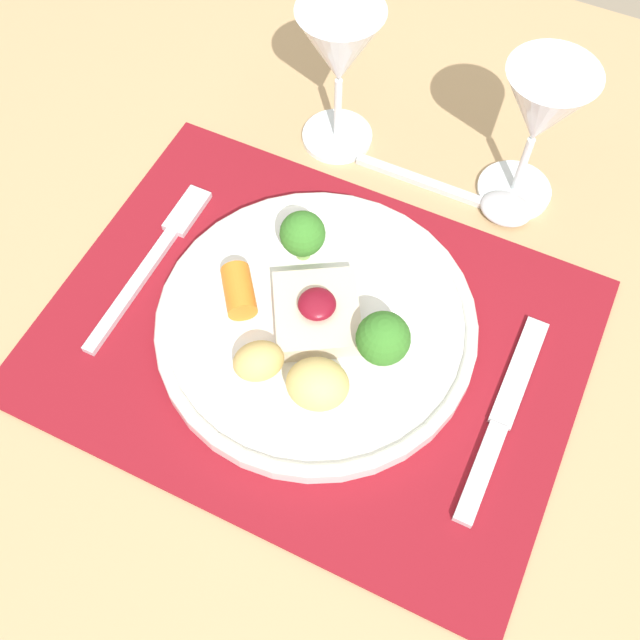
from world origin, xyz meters
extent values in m
plane|color=gray|center=(0.00, 0.00, 0.00)|extent=(8.00, 8.00, 0.00)
cube|color=tan|center=(0.00, 0.00, 0.75)|extent=(1.16, 1.11, 0.03)
cylinder|color=tan|center=(-0.51, 0.49, 0.37)|extent=(0.06, 0.06, 0.74)
cube|color=maroon|center=(0.00, 0.00, 0.77)|extent=(0.47, 0.36, 0.00)
cylinder|color=white|center=(0.00, 0.01, 0.78)|extent=(0.29, 0.29, 0.02)
torus|color=white|center=(0.00, 0.01, 0.79)|extent=(0.29, 0.29, 0.01)
cube|color=beige|center=(0.00, 0.01, 0.80)|extent=(0.10, 0.11, 0.02)
ellipsoid|color=maroon|center=(0.00, 0.01, 0.81)|extent=(0.03, 0.03, 0.01)
cylinder|color=#84B256|center=(0.07, 0.00, 0.79)|extent=(0.01, 0.01, 0.02)
sphere|color=#387A28|center=(0.07, 0.00, 0.82)|extent=(0.05, 0.05, 0.05)
cylinder|color=#84B256|center=(-0.04, 0.07, 0.79)|extent=(0.01, 0.01, 0.02)
sphere|color=#387A28|center=(-0.04, 0.07, 0.82)|extent=(0.04, 0.04, 0.04)
cylinder|color=orange|center=(-0.07, 0.00, 0.80)|extent=(0.05, 0.05, 0.03)
ellipsoid|color=#DBBC6B|center=(0.03, -0.06, 0.81)|extent=(0.06, 0.06, 0.04)
ellipsoid|color=tan|center=(-0.02, -0.06, 0.80)|extent=(0.06, 0.05, 0.04)
cube|color=silver|center=(-0.17, -0.03, 0.77)|extent=(0.01, 0.15, 0.01)
cube|color=silver|center=(-0.17, 0.07, 0.77)|extent=(0.02, 0.06, 0.01)
cube|color=silver|center=(0.18, -0.06, 0.77)|extent=(0.02, 0.09, 0.01)
cube|color=silver|center=(0.18, 0.05, 0.77)|extent=(0.02, 0.11, 0.00)
cube|color=silver|center=(0.02, 0.21, 0.77)|extent=(0.14, 0.01, 0.01)
ellipsoid|color=silver|center=(0.11, 0.21, 0.77)|extent=(0.05, 0.04, 0.02)
cylinder|color=white|center=(0.11, 0.24, 0.77)|extent=(0.07, 0.07, 0.01)
cylinder|color=white|center=(0.11, 0.24, 0.81)|extent=(0.01, 0.01, 0.07)
cone|color=white|center=(0.11, 0.24, 0.88)|extent=(0.08, 0.08, 0.08)
cylinder|color=white|center=(-0.08, 0.23, 0.77)|extent=(0.07, 0.07, 0.01)
cylinder|color=white|center=(-0.08, 0.23, 0.81)|extent=(0.01, 0.01, 0.07)
cone|color=white|center=(-0.08, 0.23, 0.89)|extent=(0.08, 0.08, 0.08)
camera|label=1|loc=(0.14, -0.29, 1.37)|focal=42.00mm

